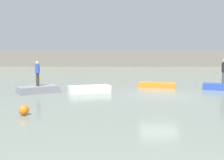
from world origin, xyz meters
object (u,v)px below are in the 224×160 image
object	(u,v)px
rowboat_orange	(157,85)
person_dark_shirt	(224,70)
rowboat_blue	(223,87)
mooring_buoy	(24,110)
rowboat_white	(90,89)
person_blue_shirt	(37,72)
rowboat_grey	(38,90)

from	to	relation	value
rowboat_orange	person_dark_shirt	xyz separation A→B (m)	(4.67, -1.46, 1.28)
rowboat_blue	mooring_buoy	xyz separation A→B (m)	(-12.09, -8.37, 0.01)
rowboat_white	person_blue_shirt	world-z (taller)	person_blue_shirt
rowboat_grey	mooring_buoy	xyz separation A→B (m)	(1.13, -6.71, -0.00)
person_blue_shirt	mooring_buoy	xyz separation A→B (m)	(1.13, -6.71, -1.18)
mooring_buoy	rowboat_orange	bearing A→B (deg)	52.97
rowboat_white	person_blue_shirt	bearing A→B (deg)	164.99
rowboat_grey	rowboat_blue	size ratio (longest dim) A/B	0.95
rowboat_blue	person_dark_shirt	bearing A→B (deg)	0.00
rowboat_blue	person_blue_shirt	xyz separation A→B (m)	(-13.22, -1.66, 1.19)
rowboat_grey	rowboat_orange	size ratio (longest dim) A/B	0.96
rowboat_orange	rowboat_blue	bearing A→B (deg)	-5.84
rowboat_orange	rowboat_blue	distance (m)	4.89
rowboat_grey	mooring_buoy	distance (m)	6.80
rowboat_grey	rowboat_white	bearing A→B (deg)	-29.65
person_dark_shirt	mooring_buoy	bearing A→B (deg)	-145.29
rowboat_orange	rowboat_blue	xyz separation A→B (m)	(4.67, -1.46, 0.05)
rowboat_orange	rowboat_white	bearing A→B (deg)	-138.54
mooring_buoy	rowboat_grey	bearing A→B (deg)	99.55
rowboat_white	person_dark_shirt	size ratio (longest dim) A/B	1.59
rowboat_grey	rowboat_blue	distance (m)	13.32
rowboat_white	person_dark_shirt	distance (m)	9.87
rowboat_grey	person_blue_shirt	world-z (taller)	person_blue_shirt
person_dark_shirt	mooring_buoy	distance (m)	14.76
person_dark_shirt	person_blue_shirt	world-z (taller)	person_dark_shirt
rowboat_white	rowboat_blue	world-z (taller)	rowboat_white
rowboat_grey	rowboat_orange	bearing A→B (deg)	-13.30
rowboat_white	mooring_buoy	xyz separation A→B (m)	(-2.39, -6.94, -0.00)
rowboat_blue	rowboat_white	bearing A→B (deg)	-151.02
rowboat_grey	rowboat_blue	world-z (taller)	rowboat_grey
rowboat_grey	rowboat_blue	xyz separation A→B (m)	(13.22, 1.66, -0.01)
mooring_buoy	person_dark_shirt	bearing A→B (deg)	34.71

